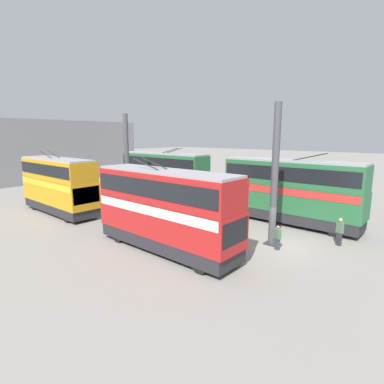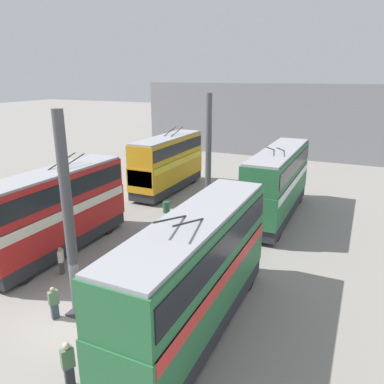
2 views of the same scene
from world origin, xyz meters
name	(u,v)px [view 2 (image 2 of 2)]	position (x,y,z in m)	size (l,w,h in m)	color
ground_plane	(68,321)	(0.00, 0.00, 0.00)	(240.00, 240.00, 0.00)	gray
depot_back_wall	(275,121)	(37.66, 0.00, 4.63)	(0.50, 36.00, 9.26)	gray
support_column_near	(69,222)	(0.65, 0.00, 4.36)	(0.81, 0.81, 8.97)	#4C4C51
support_column_far	(208,155)	(15.70, 0.00, 4.36)	(0.81, 0.81, 8.97)	#4C4C51
bus_left_near	(196,268)	(1.79, -5.26, 2.91)	(10.89, 2.54, 5.73)	black
bus_left_far	(278,179)	(16.28, -5.26, 2.92)	(11.30, 2.54, 5.73)	black
bus_right_mid	(55,207)	(5.08, 5.26, 2.83)	(10.06, 2.54, 5.59)	black
bus_right_far	(168,160)	(18.85, 5.26, 2.83)	(9.55, 2.54, 5.61)	black
person_by_left_row	(68,364)	(-2.73, -2.63, 0.97)	(0.48, 0.41, 1.81)	#2D2D33
person_by_right_row	(61,260)	(3.05, 3.18, 0.80)	(0.48, 0.43, 1.54)	#473D33
person_aisle_foreground	(54,302)	(-0.06, 0.65, 0.80)	(0.48, 0.40, 1.54)	#384251
oil_drum	(166,207)	(13.63, 2.62, 0.44)	(0.55, 0.55, 0.88)	#235638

